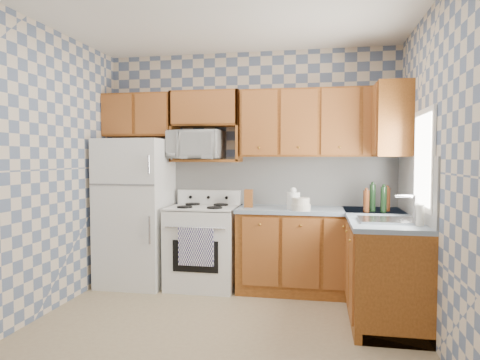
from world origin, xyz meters
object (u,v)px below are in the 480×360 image
Objects in this scene: microwave at (196,145)px; electric_kettle at (293,201)px; stove_body at (203,247)px; refrigerator at (136,212)px.

electric_kettle is at bearing -6.37° from microwave.
microwave reaches higher than stove_body.
microwave is (-0.11, 0.10, 1.17)m from stove_body.
stove_body is at bearing -39.93° from microwave.
stove_body is 4.96× the size of electric_kettle.
microwave is at bearing 137.13° from stove_body.
refrigerator is at bearing -178.22° from stove_body.
refrigerator is 9.26× the size of electric_kettle.
refrigerator is 2.80× the size of microwave.
stove_body is 1.50× the size of microwave.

